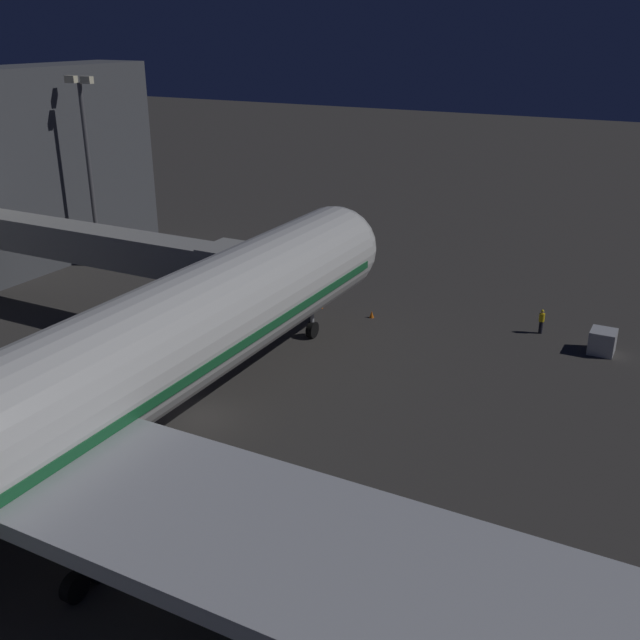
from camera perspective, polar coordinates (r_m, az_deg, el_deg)
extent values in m
plane|color=#383533|center=(42.76, -9.14, -7.54)|extent=(320.00, 320.00, 0.00)
cylinder|color=silver|center=(33.90, -19.45, -5.87)|extent=(6.20, 52.79, 6.20)
sphere|color=silver|center=(53.74, 1.15, 5.58)|extent=(6.07, 6.07, 6.07)
cube|color=#196033|center=(34.11, -19.35, -6.56)|extent=(6.26, 50.68, 0.50)
cube|color=black|center=(51.85, 0.23, 6.22)|extent=(3.41, 1.40, 0.90)
cube|color=#B7BABF|center=(32.98, -22.48, -9.30)|extent=(59.14, 7.84, 0.70)
cylinder|color=#B7BABF|center=(29.04, -7.29, -17.18)|extent=(3.13, 4.57, 3.13)
cylinder|color=black|center=(30.52, -4.77, -14.86)|extent=(2.66, 0.15, 2.66)
cylinder|color=#B7BABF|center=(51.92, -0.61, 0.89)|extent=(0.28, 0.28, 2.03)
cylinder|color=black|center=(52.52, -0.61, -0.75)|extent=(0.45, 1.20, 1.20)
cylinder|color=#B7BABF|center=(31.02, -17.98, -16.18)|extent=(0.28, 0.28, 2.03)
cylinder|color=black|center=(32.34, -16.79, -17.88)|extent=(0.45, 1.20, 1.20)
cylinder|color=black|center=(31.69, -18.49, -19.08)|extent=(0.45, 1.20, 1.20)
cube|color=#9E9E99|center=(56.91, -16.90, 5.56)|extent=(23.56, 2.60, 2.50)
cube|color=#9E9E99|center=(49.59, -7.02, 4.01)|extent=(3.20, 3.40, 3.00)
cube|color=black|center=(48.84, -5.66, 3.79)|extent=(0.70, 3.20, 2.70)
cylinder|color=#B7BABF|center=(51.30, -7.76, 0.45)|extent=(0.56, 0.56, 4.48)
cylinder|color=black|center=(51.71, -7.11, -1.66)|extent=(0.25, 0.60, 0.60)
cylinder|color=black|center=(52.36, -8.19, -1.41)|extent=(0.25, 0.60, 0.60)
cylinder|color=#59595E|center=(69.67, -17.38, 10.43)|extent=(0.40, 0.40, 16.30)
cube|color=#F9EFC6|center=(68.01, -17.64, 17.32)|extent=(1.10, 0.50, 0.60)
cube|color=#F9EFC6|center=(69.29, -18.75, 17.27)|extent=(1.10, 0.50, 0.60)
cube|color=#B7BABF|center=(53.59, 21.05, -1.57)|extent=(1.67, 1.78, 1.62)
cylinder|color=black|center=(55.64, 16.74, -0.54)|extent=(0.28, 0.28, 0.93)
cylinder|color=yellow|center=(55.36, 16.83, 0.20)|extent=(0.40, 0.40, 0.61)
sphere|color=tan|center=(55.21, 16.87, 0.61)|extent=(0.24, 0.24, 0.24)
sphere|color=yellow|center=(55.19, 16.88, 0.66)|extent=(0.23, 0.23, 0.23)
cone|color=orange|center=(56.33, 4.03, 0.45)|extent=(0.36, 0.36, 0.55)
cone|color=orange|center=(58.11, 0.06, 1.19)|extent=(0.36, 0.36, 0.55)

